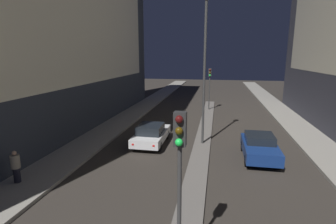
{
  "coord_description": "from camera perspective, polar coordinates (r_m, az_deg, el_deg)",
  "views": [
    {
      "loc": [
        0.9,
        -2.2,
        6.11
      ],
      "look_at": [
        -3.95,
        23.27,
        0.5
      ],
      "focal_mm": 28.0,
      "sensor_mm": 36.0,
      "label": 1
    }
  ],
  "objects": [
    {
      "name": "car_right_lane",
      "position": [
        16.79,
        19.33,
        -7.14
      ],
      "size": [
        1.92,
        4.03,
        1.45
      ],
      "color": "navy",
      "rests_on": "ground"
    },
    {
      "name": "street_lamp",
      "position": [
        17.62,
        8.08,
        14.15
      ],
      "size": [
        0.53,
        0.53,
        9.91
      ],
      "color": "#383838",
      "rests_on": "median_strip"
    },
    {
      "name": "car_left_lane",
      "position": [
        18.38,
        -3.66,
        -4.79
      ],
      "size": [
        1.92,
        4.31,
        1.47
      ],
      "color": "silver",
      "rests_on": "ground"
    },
    {
      "name": "pedestrian_on_left_sidewalk",
      "position": [
        14.55,
        -30.21,
        -10.15
      ],
      "size": [
        0.41,
        0.41,
        1.58
      ],
      "color": "black",
      "rests_on": "sidewalk_left"
    },
    {
      "name": "traffic_light_mid",
      "position": [
        29.65,
        9.06,
        6.99
      ],
      "size": [
        0.32,
        0.42,
        4.6
      ],
      "color": "#383838",
      "rests_on": "median_strip"
    },
    {
      "name": "traffic_light_near",
      "position": [
        6.95,
        2.55,
        -9.96
      ],
      "size": [
        0.32,
        0.42,
        4.6
      ],
      "color": "#383838",
      "rests_on": "median_strip"
    },
    {
      "name": "median_strip",
      "position": [
        19.97,
        7.72,
        -5.55
      ],
      "size": [
        1.13,
        31.63,
        0.11
      ],
      "color": "#66605B",
      "rests_on": "ground"
    }
  ]
}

